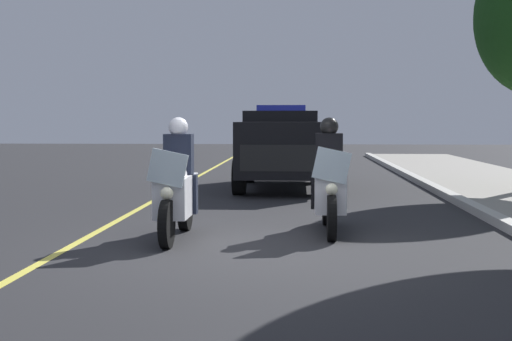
{
  "coord_description": "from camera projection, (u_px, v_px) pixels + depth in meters",
  "views": [
    {
      "loc": [
        8.83,
        0.67,
        1.67
      ],
      "look_at": [
        -1.81,
        0.0,
        0.9
      ],
      "focal_mm": 48.5,
      "sensor_mm": 36.0,
      "label": 1
    }
  ],
  "objects": [
    {
      "name": "ground_plane",
      "position": [
        247.0,
        250.0,
        8.95
      ],
      "size": [
        80.0,
        80.0,
        0.0
      ],
      "primitive_type": "plane",
      "color": "#28282B"
    },
    {
      "name": "lane_stripe_center",
      "position": [
        69.0,
        247.0,
        9.1
      ],
      "size": [
        48.0,
        0.12,
        0.01
      ],
      "primitive_type": "cube",
      "color": "#E0D14C",
      "rests_on": "ground"
    },
    {
      "name": "police_motorcycle_lead_left",
      "position": [
        177.0,
        190.0,
        9.75
      ],
      "size": [
        2.14,
        0.56,
        1.72
      ],
      "color": "black",
      "rests_on": "ground"
    },
    {
      "name": "police_motorcycle_lead_right",
      "position": [
        329.0,
        186.0,
        10.3
      ],
      "size": [
        2.14,
        0.56,
        1.72
      ],
      "color": "black",
      "rests_on": "ground"
    },
    {
      "name": "police_suv",
      "position": [
        281.0,
        145.0,
        16.99
      ],
      "size": [
        4.91,
        2.09,
        2.05
      ],
      "color": "black",
      "rests_on": "ground"
    }
  ]
}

